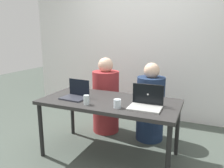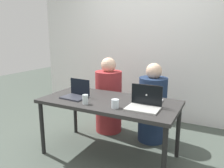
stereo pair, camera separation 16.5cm
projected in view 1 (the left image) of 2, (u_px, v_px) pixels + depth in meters
ground_plane at (110, 155)px, 2.73m from camera, size 12.00×12.00×0.00m
back_wall at (145, 50)px, 3.84m from camera, size 4.50×0.10×2.39m
desk at (109, 105)px, 2.59m from camera, size 1.62×0.78×0.71m
person_on_left at (106, 99)px, 3.32m from camera, size 0.41×0.41×1.14m
person_on_right at (150, 106)px, 3.06m from camera, size 0.48×0.48×1.10m
laptop_back_right at (148, 98)px, 2.49m from camera, size 0.33×0.28×0.23m
laptop_front_left at (76, 94)px, 2.65m from camera, size 0.31×0.27×0.22m
laptop_front_right at (146, 103)px, 2.30m from camera, size 0.34×0.28×0.24m
water_glass_left at (86, 101)px, 2.40m from camera, size 0.06×0.06×0.11m
water_glass_right at (117, 104)px, 2.30m from camera, size 0.08×0.08×0.09m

